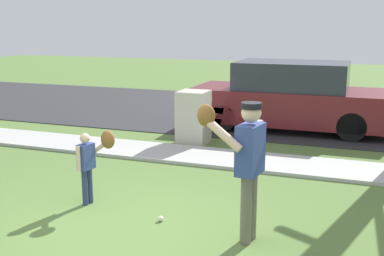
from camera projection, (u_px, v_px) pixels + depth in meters
The scene contains 8 objects.
ground_plane at pixel (209, 160), 9.10m from camera, with size 48.00×48.00×0.00m, color #567538.
sidewalk_strip at pixel (210, 157), 9.19m from camera, with size 36.00×1.20×0.06m, color #B2B2AD.
road_surface at pixel (264, 113), 13.77m from camera, with size 36.00×6.80×0.02m, color #2D2D30.
person_adult at pixel (246, 156), 5.50m from camera, with size 0.74×0.59×1.67m.
person_child at pixel (92, 157), 6.74m from camera, with size 0.51×0.38×1.08m.
baseball at pixel (161, 219), 6.26m from camera, with size 0.07×0.07×0.07m, color white.
utility_cabinet at pixel (194, 117), 10.25m from camera, with size 0.62×0.63×1.14m, color beige.
parked_suv_maroon at pixel (291, 97), 11.56m from camera, with size 4.70×1.90×1.63m.
Camera 1 is at (2.72, -4.83, 2.54)m, focal length 44.79 mm.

